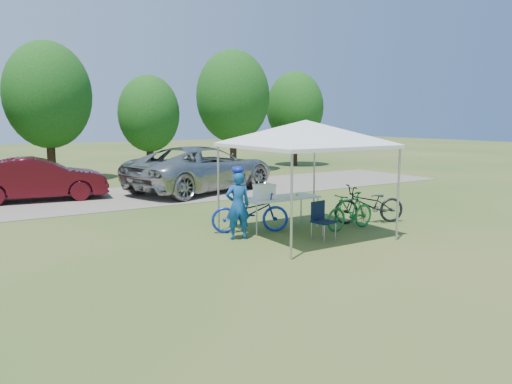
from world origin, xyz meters
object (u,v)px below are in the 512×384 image
Objects in this scene: cyclist at (238,205)px; bike_green at (350,211)px; folding_table at (280,199)px; sedan at (38,179)px; cooler at (264,191)px; bike_blue at (250,212)px; folding_chair at (321,217)px; bike_dark at (369,204)px; minivan at (203,168)px.

cyclist reaches higher than bike_green.
cyclist reaches higher than folding_table.
bike_green is 10.62m from sedan.
cooler is 0.26× the size of bike_blue.
bike_blue is at bearing 118.00° from folding_chair.
cyclist is at bearing 140.93° from folding_chair.
sedan is (-4.58, 9.23, 0.23)m from folding_chair.
cooler is 2.99m from bike_dark.
bike_green is at bearing -52.57° from bike_dark.
bike_green is (1.90, -1.02, -0.52)m from cooler.
sedan is at bearing 108.29° from folding_chair.
bike_dark is (3.83, -0.36, -0.28)m from cyclist.
cooler is 2.22m from bike_green.
sedan reaches higher than folding_chair.
bike_green is (1.42, -1.02, -0.30)m from folding_table.
folding_chair is 2.27m from bike_dark.
bike_dark reaches higher than bike_green.
minivan is 5.75m from sedan.
cyclist is 0.80m from bike_blue.
folding_chair is at bearing -77.15° from bike_green.
bike_blue is 2.52m from bike_green.
cooler is 7.16m from minivan.
cooler is at bearing -143.90° from cyclist.
bike_blue is at bearing -147.71° from sedan.
folding_table is 7.06m from minivan.
bike_dark is 0.32× the size of minivan.
folding_table is 9.01m from sedan.
folding_chair is at bearing -63.42° from cooler.
cyclist reaches higher than bike_dark.
folding_chair reaches higher than folding_table.
cyclist is 1.01× the size of bike_green.
minivan is at bearing 74.41° from folding_chair.
bike_dark is (0.96, 0.29, 0.04)m from bike_green.
minivan is at bearing 178.53° from bike_green.
cooler is at bearing -145.75° from sedan.
cooler is at bearing 108.48° from folding_chair.
sedan reaches higher than bike_blue.
bike_blue is at bearing 168.13° from cooler.
bike_blue is at bearing 144.72° from minivan.
cyclist reaches higher than folding_chair.
minivan is (-0.14, 7.96, 0.41)m from bike_green.
bike_green reaches higher than folding_table.
folding_table is 1.39m from folding_chair.
folding_table is at bearing -71.26° from bike_blue.
bike_blue is (-1.04, 1.43, -0.01)m from folding_chair.
bike_dark is (2.38, -0.72, -0.25)m from folding_table.
bike_blue is (-0.85, 0.08, -0.27)m from folding_table.
bike_green is at bearing -35.59° from folding_table.
bike_dark is (2.86, -0.72, -0.48)m from cooler.
minivan is (-1.09, 7.66, 0.36)m from bike_dark.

